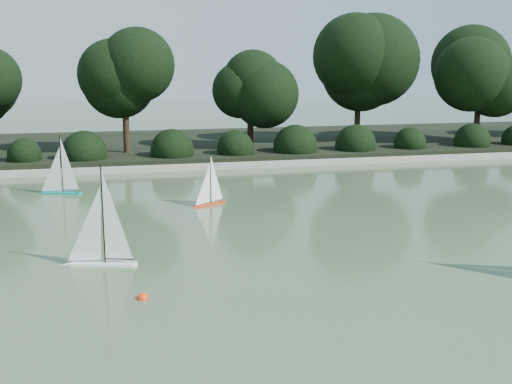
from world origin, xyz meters
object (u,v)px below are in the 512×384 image
sailboat_white_a (96,249)px  sailboat_teal (58,184)px  sailboat_orange (207,197)px  race_buoy (143,299)px

sailboat_white_a → sailboat_teal: sailboat_white_a is taller
sailboat_white_a → sailboat_orange: 4.35m
sailboat_white_a → sailboat_orange: sailboat_white_a is taller
sailboat_orange → sailboat_teal: sailboat_teal is taller
sailboat_orange → sailboat_teal: (-3.25, 2.03, 0.04)m
sailboat_white_a → sailboat_teal: size_ratio=1.11×
sailboat_teal → race_buoy: bearing=-77.8°
sailboat_white_a → sailboat_orange: size_ratio=1.36×
sailboat_white_a → sailboat_orange: (2.30, 3.69, -0.07)m
sailboat_white_a → sailboat_teal: 5.80m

